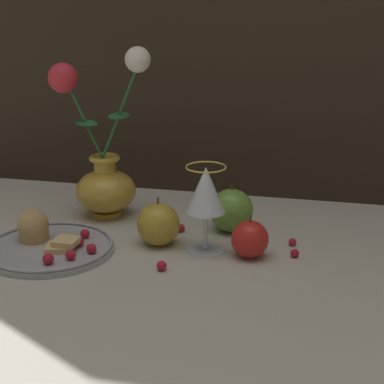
# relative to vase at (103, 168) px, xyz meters

# --- Properties ---
(ground_plane) EXTENTS (2.40, 2.40, 0.00)m
(ground_plane) POSITION_rel_vase_xyz_m (0.14, -0.13, -0.10)
(ground_plane) COLOR #B7B2A3
(ground_plane) RESTS_ON ground
(vase) EXTENTS (0.21, 0.12, 0.34)m
(vase) POSITION_rel_vase_xyz_m (0.00, 0.00, 0.00)
(vase) COLOR gold
(vase) RESTS_ON ground_plane
(plate_with_pastries) EXTENTS (0.23, 0.23, 0.07)m
(plate_with_pastries) POSITION_rel_vase_xyz_m (-0.04, -0.19, -0.09)
(plate_with_pastries) COLOR #A3A3A8
(plate_with_pastries) RESTS_ON ground_plane
(wine_glass) EXTENTS (0.07, 0.07, 0.15)m
(wine_glass) POSITION_rel_vase_xyz_m (0.23, -0.13, 0.01)
(wine_glass) COLOR silver
(wine_glass) RESTS_ON ground_plane
(apple_beside_vase) EXTENTS (0.06, 0.06, 0.08)m
(apple_beside_vase) POSITION_rel_vase_xyz_m (0.31, -0.14, -0.07)
(apple_beside_vase) COLOR red
(apple_beside_vase) RESTS_ON ground_plane
(apple_near_glass) EXTENTS (0.08, 0.08, 0.09)m
(apple_near_glass) POSITION_rel_vase_xyz_m (0.15, -0.12, -0.06)
(apple_near_glass) COLOR #B2932D
(apple_near_glass) RESTS_ON ground_plane
(apple_at_table_edge) EXTENTS (0.08, 0.08, 0.09)m
(apple_at_table_edge) POSITION_rel_vase_xyz_m (0.26, -0.03, -0.06)
(apple_at_table_edge) COLOR #669938
(apple_at_table_edge) RESTS_ON ground_plane
(berry_near_plate) EXTENTS (0.02, 0.02, 0.02)m
(berry_near_plate) POSITION_rel_vase_xyz_m (0.17, -0.05, -0.09)
(berry_near_plate) COLOR #AD192D
(berry_near_plate) RESTS_ON ground_plane
(berry_front_center) EXTENTS (0.02, 0.02, 0.02)m
(berry_front_center) POSITION_rel_vase_xyz_m (0.39, -0.12, -0.09)
(berry_front_center) COLOR #AD192D
(berry_front_center) RESTS_ON ground_plane
(berry_by_glass_stem) EXTENTS (0.01, 0.01, 0.01)m
(berry_by_glass_stem) POSITION_rel_vase_xyz_m (0.38, -0.07, -0.09)
(berry_by_glass_stem) COLOR #AD192D
(berry_by_glass_stem) RESTS_ON ground_plane
(berry_under_candlestick) EXTENTS (0.02, 0.02, 0.02)m
(berry_under_candlestick) POSITION_rel_vase_xyz_m (0.18, -0.23, -0.09)
(berry_under_candlestick) COLOR #AD192D
(berry_under_candlestick) RESTS_ON ground_plane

